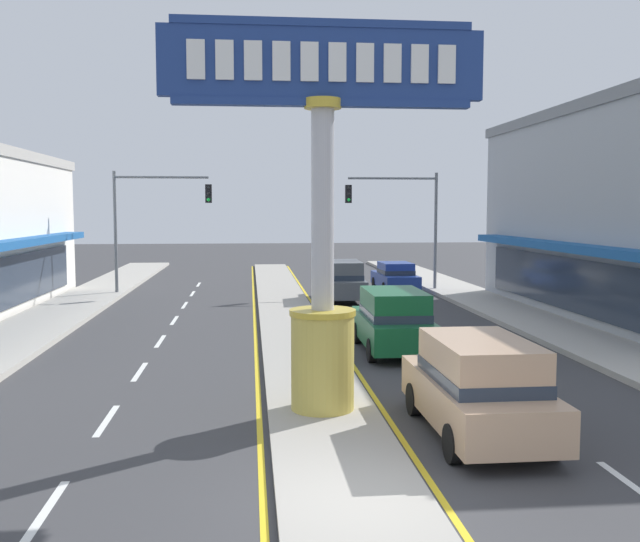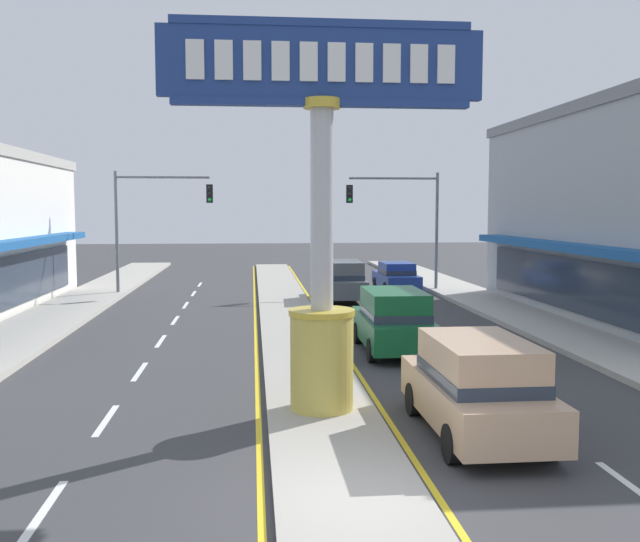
{
  "view_description": "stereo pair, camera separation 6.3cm",
  "coord_description": "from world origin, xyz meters",
  "px_view_note": "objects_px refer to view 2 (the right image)",
  "views": [
    {
      "loc": [
        -1.49,
        -9.82,
        4.33
      ],
      "look_at": [
        0.45,
        9.86,
        2.6
      ],
      "focal_mm": 39.92,
      "sensor_mm": 36.0,
      "label": 1
    },
    {
      "loc": [
        -1.43,
        -9.83,
        4.33
      ],
      "look_at": [
        0.45,
        9.86,
        2.6
      ],
      "focal_mm": 39.92,
      "sensor_mm": 36.0,
      "label": 2
    }
  ],
  "objects_px": {
    "sedan_near_right_lane": "(396,276)",
    "suv_mid_left_lane": "(394,320)",
    "district_sign": "(322,226)",
    "suv_far_right_lane": "(343,280)",
    "traffic_light_left_side": "(152,211)",
    "suv_near_left_lane": "(477,386)",
    "traffic_light_right_side": "(404,211)"
  },
  "relations": [
    {
      "from": "traffic_light_left_side",
      "to": "suv_mid_left_lane",
      "type": "height_order",
      "value": "traffic_light_left_side"
    },
    {
      "from": "suv_mid_left_lane",
      "to": "suv_far_right_lane",
      "type": "bearing_deg",
      "value": 90.01
    },
    {
      "from": "traffic_light_right_side",
      "to": "sedan_near_right_lane",
      "type": "height_order",
      "value": "traffic_light_right_side"
    },
    {
      "from": "suv_far_right_lane",
      "to": "suv_mid_left_lane",
      "type": "relative_size",
      "value": 1.01
    },
    {
      "from": "sedan_near_right_lane",
      "to": "traffic_light_right_side",
      "type": "bearing_deg",
      "value": -55.8
    },
    {
      "from": "sedan_near_right_lane",
      "to": "suv_near_left_lane",
      "type": "xyz_separation_m",
      "value": [
        -3.3,
        -23.78,
        0.2
      ]
    },
    {
      "from": "district_sign",
      "to": "sedan_near_right_lane",
      "type": "height_order",
      "value": "district_sign"
    },
    {
      "from": "suv_far_right_lane",
      "to": "suv_mid_left_lane",
      "type": "xyz_separation_m",
      "value": [
        0.0,
        -12.05,
        0.0
      ]
    },
    {
      "from": "suv_mid_left_lane",
      "to": "traffic_light_left_side",
      "type": "bearing_deg",
      "value": 121.11
    },
    {
      "from": "traffic_light_left_side",
      "to": "suv_far_right_lane",
      "type": "height_order",
      "value": "traffic_light_left_side"
    },
    {
      "from": "district_sign",
      "to": "suv_far_right_lane",
      "type": "height_order",
      "value": "district_sign"
    },
    {
      "from": "suv_near_left_lane",
      "to": "traffic_light_left_side",
      "type": "bearing_deg",
      "value": 111.57
    },
    {
      "from": "district_sign",
      "to": "suv_near_left_lane",
      "type": "distance_m",
      "value": 4.43
    },
    {
      "from": "sedan_near_right_lane",
      "to": "suv_near_left_lane",
      "type": "bearing_deg",
      "value": -97.9
    },
    {
      "from": "suv_near_left_lane",
      "to": "sedan_near_right_lane",
      "type": "bearing_deg",
      "value": 82.1
    },
    {
      "from": "traffic_light_left_side",
      "to": "suv_mid_left_lane",
      "type": "distance_m",
      "value": 18.08
    },
    {
      "from": "traffic_light_left_side",
      "to": "suv_far_right_lane",
      "type": "distance_m",
      "value": 10.25
    },
    {
      "from": "traffic_light_left_side",
      "to": "suv_mid_left_lane",
      "type": "relative_size",
      "value": 1.34
    },
    {
      "from": "sedan_near_right_lane",
      "to": "suv_far_right_lane",
      "type": "bearing_deg",
      "value": -131.68
    },
    {
      "from": "district_sign",
      "to": "traffic_light_right_side",
      "type": "xyz_separation_m",
      "value": [
        6.39,
        21.68,
        0.27
      ]
    },
    {
      "from": "district_sign",
      "to": "suv_mid_left_lane",
      "type": "height_order",
      "value": "district_sign"
    },
    {
      "from": "sedan_near_right_lane",
      "to": "suv_mid_left_lane",
      "type": "height_order",
      "value": "suv_mid_left_lane"
    },
    {
      "from": "sedan_near_right_lane",
      "to": "suv_far_right_lane",
      "type": "xyz_separation_m",
      "value": [
        -3.3,
        -3.71,
        0.2
      ]
    },
    {
      "from": "suv_mid_left_lane",
      "to": "district_sign",
      "type": "bearing_deg",
      "value": -113.82
    },
    {
      "from": "suv_near_left_lane",
      "to": "traffic_light_right_side",
      "type": "bearing_deg",
      "value": 81.28
    },
    {
      "from": "traffic_light_left_side",
      "to": "traffic_light_right_side",
      "type": "distance_m",
      "value": 12.77
    },
    {
      "from": "suv_near_left_lane",
      "to": "suv_mid_left_lane",
      "type": "height_order",
      "value": "same"
    },
    {
      "from": "traffic_light_right_side",
      "to": "suv_mid_left_lane",
      "type": "height_order",
      "value": "traffic_light_right_side"
    },
    {
      "from": "suv_far_right_lane",
      "to": "suv_near_left_lane",
      "type": "height_order",
      "value": "same"
    },
    {
      "from": "sedan_near_right_lane",
      "to": "suv_mid_left_lane",
      "type": "distance_m",
      "value": 16.1
    },
    {
      "from": "traffic_light_right_side",
      "to": "district_sign",
      "type": "bearing_deg",
      "value": -106.41
    },
    {
      "from": "district_sign",
      "to": "traffic_light_right_side",
      "type": "bearing_deg",
      "value": 73.59
    }
  ]
}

